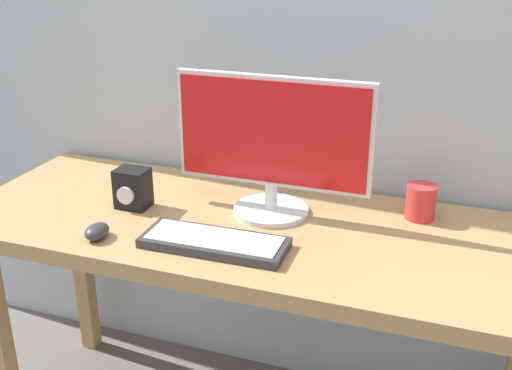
{
  "coord_description": "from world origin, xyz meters",
  "views": [
    {
      "loc": [
        0.54,
        -1.5,
        1.55
      ],
      "look_at": [
        0.01,
        0.0,
        0.89
      ],
      "focal_mm": 43.38,
      "sensor_mm": 36.0,
      "label": 1
    }
  ],
  "objects_px": {
    "monitor": "(273,143)",
    "keyboard_primary": "(214,242)",
    "desk": "(254,247)",
    "coffee_mug": "(421,202)",
    "audio_controller": "(133,188)",
    "mouse": "(97,231)"
  },
  "relations": [
    {
      "from": "coffee_mug",
      "to": "desk",
      "type": "bearing_deg",
      "value": -156.18
    },
    {
      "from": "keyboard_primary",
      "to": "mouse",
      "type": "relative_size",
      "value": 4.73
    },
    {
      "from": "monitor",
      "to": "coffee_mug",
      "type": "xyz_separation_m",
      "value": [
        0.42,
        0.1,
        -0.16
      ]
    },
    {
      "from": "audio_controller",
      "to": "coffee_mug",
      "type": "relative_size",
      "value": 1.18
    },
    {
      "from": "desk",
      "to": "coffee_mug",
      "type": "relative_size",
      "value": 17.11
    },
    {
      "from": "monitor",
      "to": "audio_controller",
      "type": "relative_size",
      "value": 4.76
    },
    {
      "from": "keyboard_primary",
      "to": "audio_controller",
      "type": "bearing_deg",
      "value": 154.82
    },
    {
      "from": "audio_controller",
      "to": "keyboard_primary",
      "type": "bearing_deg",
      "value": -25.18
    },
    {
      "from": "desk",
      "to": "monitor",
      "type": "xyz_separation_m",
      "value": [
        0.02,
        0.09,
        0.29
      ]
    },
    {
      "from": "desk",
      "to": "mouse",
      "type": "bearing_deg",
      "value": -148.33
    },
    {
      "from": "keyboard_primary",
      "to": "coffee_mug",
      "type": "height_order",
      "value": "coffee_mug"
    },
    {
      "from": "monitor",
      "to": "mouse",
      "type": "distance_m",
      "value": 0.54
    },
    {
      "from": "desk",
      "to": "audio_controller",
      "type": "distance_m",
      "value": 0.41
    },
    {
      "from": "keyboard_primary",
      "to": "audio_controller",
      "type": "xyz_separation_m",
      "value": [
        -0.33,
        0.16,
        0.05
      ]
    },
    {
      "from": "monitor",
      "to": "audio_controller",
      "type": "xyz_separation_m",
      "value": [
        -0.41,
        -0.11,
        -0.15
      ]
    },
    {
      "from": "mouse",
      "to": "audio_controller",
      "type": "relative_size",
      "value": 0.68
    },
    {
      "from": "desk",
      "to": "keyboard_primary",
      "type": "relative_size",
      "value": 4.49
    },
    {
      "from": "desk",
      "to": "monitor",
      "type": "distance_m",
      "value": 0.31
    },
    {
      "from": "mouse",
      "to": "coffee_mug",
      "type": "bearing_deg",
      "value": 25.61
    },
    {
      "from": "audio_controller",
      "to": "coffee_mug",
      "type": "bearing_deg",
      "value": 14.14
    },
    {
      "from": "monitor",
      "to": "keyboard_primary",
      "type": "relative_size",
      "value": 1.48
    },
    {
      "from": "audio_controller",
      "to": "desk",
      "type": "bearing_deg",
      "value": 1.82
    }
  ]
}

